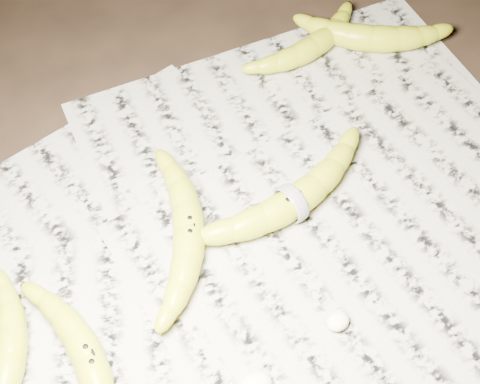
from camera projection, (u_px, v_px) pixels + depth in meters
ground at (259, 235)px, 0.81m from camera, size 3.00×3.00×0.00m
newspaper_patch at (247, 250)px, 0.79m from camera, size 0.90×0.70×0.01m
banana_left_a at (89, 359)px, 0.69m from camera, size 0.08×0.20×0.04m
banana_left_b at (9, 357)px, 0.69m from camera, size 0.14×0.18×0.03m
banana_center at (189, 231)px, 0.78m from camera, size 0.16×0.21×0.04m
banana_taped at (292, 202)px, 0.80m from camera, size 0.24×0.07×0.04m
banana_upper_a at (313, 45)px, 0.95m from camera, size 0.18×0.07×0.03m
banana_upper_b at (372, 37)px, 0.96m from camera, size 0.19×0.17×0.04m
measuring_tape at (292, 202)px, 0.80m from camera, size 0.01×0.05×0.05m
flesh_chunk_c at (338, 320)px, 0.73m from camera, size 0.03×0.02×0.02m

